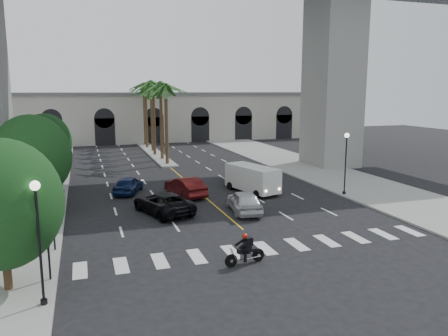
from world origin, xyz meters
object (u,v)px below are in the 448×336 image
lamp_post_right (346,158)px  car_c (163,203)px  lamp_post_left_far (60,157)px  car_a (244,201)px  traffic_signal_far (52,208)px  motorcycle_rider (246,250)px  car_d (237,176)px  traffic_signal_near (47,231)px  car_e (128,185)px  car_b (185,187)px  pedestrian_b (20,211)px  cargo_van (252,178)px  pedestrian_a (45,233)px  lamp_post_left_near (39,233)px

lamp_post_right → car_c: (-15.63, -0.62, -2.43)m
lamp_post_left_far → car_a: (12.90, -10.13, -2.40)m
traffic_signal_far → motorcycle_rider: 10.75m
car_d → lamp_post_right: bearing=141.8°
traffic_signal_near → car_e: (5.35, 17.11, -1.76)m
car_b → pedestrian_b: (-12.23, -4.33, 0.09)m
car_b → cargo_van: cargo_van is taller
traffic_signal_near → motorcycle_rider: traffic_signal_near is taller
motorcycle_rider → pedestrian_a: pedestrian_a is taller
lamp_post_left_near → motorcycle_rider: size_ratio=2.33×
lamp_post_right → pedestrian_a: lamp_post_right is taller
lamp_post_left_near → traffic_signal_far: lamp_post_left_near is taller
car_c → car_e: (-1.72, 7.24, -0.04)m
car_c → cargo_van: size_ratio=0.97×
motorcycle_rider → lamp_post_left_far: bearing=105.6°
car_a → motorcycle_rider: bearing=76.9°
lamp_post_left_near → car_d: bearing=52.5°
lamp_post_left_far → pedestrian_a: bearing=-91.6°
car_d → cargo_van: bearing=98.5°
car_a → pedestrian_b: (-15.23, 1.82, 0.10)m
traffic_signal_near → lamp_post_right: bearing=24.8°
pedestrian_b → cargo_van: bearing=22.7°
lamp_post_left_far → motorcycle_rider: (9.57, -19.28, -2.47)m
cargo_van → pedestrian_a: (-16.17, -9.35, -0.33)m
motorcycle_rider → car_b: motorcycle_rider is taller
traffic_signal_far → car_b: (9.80, 10.53, -1.68)m
car_c → traffic_signal_near: bearing=35.7°
car_a → pedestrian_a: (-13.29, -3.78, 0.16)m
lamp_post_left_near → lamp_post_right: bearing=29.7°
lamp_post_left_far → pedestrian_b: size_ratio=3.48×
car_c → car_d: 12.12m
car_b → car_c: (-2.73, -4.65, -0.04)m
lamp_post_left_far → pedestrian_b: bearing=-105.7°
car_b → traffic_signal_near: bearing=42.6°
lamp_post_left_far → motorcycle_rider: bearing=-63.6°
car_b → pedestrian_a: pedestrian_a is taller
car_d → motorcycle_rider: bearing=81.8°
lamp_post_left_far → pedestrian_b: lamp_post_left_far is taller
car_b → lamp_post_left_near: bearing=46.5°
pedestrian_b → car_e: bearing=52.6°
lamp_post_right → cargo_van: bearing=153.9°
pedestrian_a → pedestrian_b: bearing=106.8°
car_a → traffic_signal_near: bearing=40.1°
motorcycle_rider → car_e: motorcycle_rider is taller
traffic_signal_far → cargo_van: traffic_signal_far is taller
car_c → car_d: size_ratio=1.20×
traffic_signal_far → pedestrian_b: bearing=111.4°
lamp_post_left_far → traffic_signal_far: bearing=-89.6°
pedestrian_a → lamp_post_right: bearing=11.9°
car_d → pedestrian_b: bearing=34.1°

